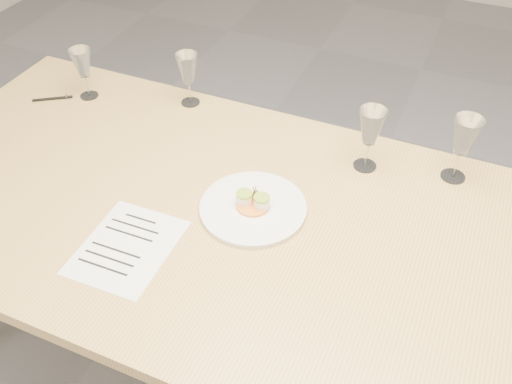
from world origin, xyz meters
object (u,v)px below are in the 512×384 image
at_px(wine_glass_1, 188,70).
at_px(wine_glass_0, 82,64).
at_px(ballpoint_pen, 53,98).
at_px(wine_glass_2, 371,128).
at_px(wine_glass_3, 464,138).
at_px(dinner_plate, 253,207).
at_px(dining_table, 295,251).
at_px(recipe_sheet, 127,247).

bearing_deg(wine_glass_1, wine_glass_0, -163.23).
relative_size(ballpoint_pen, wine_glass_0, 0.66).
relative_size(ballpoint_pen, wine_glass_2, 0.59).
height_order(wine_glass_2, wine_glass_3, wine_glass_3).
distance_m(wine_glass_0, wine_glass_3, 1.22).
relative_size(dinner_plate, wine_glass_1, 1.59).
bearing_deg(dinner_plate, dining_table, -14.08).
xyz_separation_m(recipe_sheet, wine_glass_2, (0.46, 0.55, 0.14)).
bearing_deg(wine_glass_3, wine_glass_2, -167.67).
xyz_separation_m(ballpoint_pen, wine_glass_2, (1.07, 0.08, 0.13)).
height_order(dining_table, wine_glass_1, wine_glass_1).
relative_size(dinner_plate, recipe_sheet, 1.01).
height_order(dinner_plate, wine_glass_3, wine_glass_3).
bearing_deg(wine_glass_1, recipe_sheet, -75.51).
relative_size(wine_glass_2, wine_glass_3, 0.98).
xyz_separation_m(dinner_plate, ballpoint_pen, (-0.85, 0.23, -0.01)).
bearing_deg(dinner_plate, wine_glass_0, 158.43).
distance_m(dining_table, wine_glass_0, 0.96).
bearing_deg(recipe_sheet, wine_glass_3, 39.33).
distance_m(wine_glass_2, wine_glass_3, 0.25).
bearing_deg(dinner_plate, recipe_sheet, -133.68).
bearing_deg(wine_glass_0, recipe_sheet, -47.09).
xyz_separation_m(dinner_plate, wine_glass_2, (0.23, 0.30, 0.13)).
bearing_deg(wine_glass_1, dinner_plate, -44.34).
height_order(dinner_plate, recipe_sheet, dinner_plate).
bearing_deg(recipe_sheet, wine_glass_0, 131.73).
height_order(dining_table, wine_glass_2, wine_glass_2).
bearing_deg(wine_glass_2, wine_glass_1, 171.59).
height_order(dinner_plate, ballpoint_pen, dinner_plate).
distance_m(ballpoint_pen, wine_glass_3, 1.33).
bearing_deg(wine_glass_1, dining_table, -38.40).
bearing_deg(dining_table, wine_glass_0, 159.56).
relative_size(recipe_sheet, ballpoint_pen, 2.47).
bearing_deg(dining_table, wine_glass_2, 75.45).
bearing_deg(wine_glass_0, wine_glass_2, 0.52).
relative_size(dinner_plate, wine_glass_2, 1.47).
height_order(dining_table, wine_glass_0, wine_glass_0).
height_order(dinner_plate, wine_glass_2, wine_glass_2).
bearing_deg(wine_glass_1, ballpoint_pen, -158.86).
height_order(wine_glass_0, wine_glass_2, wine_glass_2).
height_order(recipe_sheet, wine_glass_2, wine_glass_2).
xyz_separation_m(dinner_plate, wine_glass_0, (-0.74, 0.29, 0.11)).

